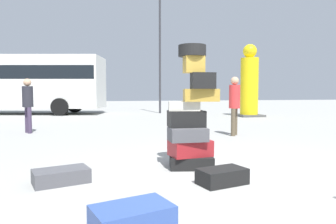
{
  "coord_description": "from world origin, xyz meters",
  "views": [
    {
      "loc": [
        -1.75,
        -3.94,
        1.18
      ],
      "look_at": [
        -0.33,
        2.16,
        0.78
      ],
      "focal_mm": 32.66,
      "sensor_mm": 36.0,
      "label": 1
    }
  ],
  "objects_px": {
    "person_tourist_with_camera": "(234,101)",
    "suitcase_navy_left_side": "(132,219)",
    "suitcase_black_foreground_near": "(222,176)",
    "suitcase_tower": "(191,119)",
    "parked_bus": "(4,81)",
    "lamp_post": "(160,35)",
    "person_bearded_onlooker": "(28,101)",
    "yellow_dummy_statue": "(249,85)",
    "suitcase_charcoal_foreground_far": "(61,176)"
  },
  "relations": [
    {
      "from": "suitcase_black_foreground_near",
      "to": "lamp_post",
      "type": "height_order",
      "value": "lamp_post"
    },
    {
      "from": "person_tourist_with_camera",
      "to": "suitcase_navy_left_side",
      "type": "bearing_deg",
      "value": 6.93
    },
    {
      "from": "yellow_dummy_statue",
      "to": "lamp_post",
      "type": "distance_m",
      "value": 5.86
    },
    {
      "from": "person_tourist_with_camera",
      "to": "lamp_post",
      "type": "xyz_separation_m",
      "value": [
        -0.12,
        9.51,
        3.49
      ]
    },
    {
      "from": "suitcase_navy_left_side",
      "to": "suitcase_charcoal_foreground_far",
      "type": "xyz_separation_m",
      "value": [
        -0.74,
        1.64,
        -0.03
      ]
    },
    {
      "from": "suitcase_charcoal_foreground_far",
      "to": "suitcase_black_foreground_near",
      "type": "xyz_separation_m",
      "value": [
        2.02,
        -0.52,
        0.01
      ]
    },
    {
      "from": "person_tourist_with_camera",
      "to": "yellow_dummy_statue",
      "type": "relative_size",
      "value": 0.45
    },
    {
      "from": "suitcase_charcoal_foreground_far",
      "to": "person_tourist_with_camera",
      "type": "bearing_deg",
      "value": 23.47
    },
    {
      "from": "suitcase_tower",
      "to": "person_tourist_with_camera",
      "type": "relative_size",
      "value": 1.18
    },
    {
      "from": "suitcase_charcoal_foreground_far",
      "to": "parked_bus",
      "type": "xyz_separation_m",
      "value": [
        -4.49,
        14.42,
        1.74
      ]
    },
    {
      "from": "suitcase_tower",
      "to": "suitcase_charcoal_foreground_far",
      "type": "bearing_deg",
      "value": -168.54
    },
    {
      "from": "suitcase_tower",
      "to": "person_tourist_with_camera",
      "type": "xyz_separation_m",
      "value": [
        2.25,
        3.2,
        0.19
      ]
    },
    {
      "from": "suitcase_black_foreground_near",
      "to": "person_bearded_onlooker",
      "type": "bearing_deg",
      "value": 106.25
    },
    {
      "from": "parked_bus",
      "to": "suitcase_charcoal_foreground_far",
      "type": "bearing_deg",
      "value": -59.34
    },
    {
      "from": "suitcase_tower",
      "to": "parked_bus",
      "type": "bearing_deg",
      "value": 114.43
    },
    {
      "from": "person_bearded_onlooker",
      "to": "lamp_post",
      "type": "height_order",
      "value": "lamp_post"
    },
    {
      "from": "suitcase_tower",
      "to": "lamp_post",
      "type": "relative_size",
      "value": 0.27
    },
    {
      "from": "person_bearded_onlooker",
      "to": "lamp_post",
      "type": "relative_size",
      "value": 0.23
    },
    {
      "from": "suitcase_black_foreground_near",
      "to": "parked_bus",
      "type": "relative_size",
      "value": 0.06
    },
    {
      "from": "suitcase_charcoal_foreground_far",
      "to": "person_tourist_with_camera",
      "type": "xyz_separation_m",
      "value": [
        4.14,
        3.59,
        0.86
      ]
    },
    {
      "from": "person_bearded_onlooker",
      "to": "suitcase_navy_left_side",
      "type": "bearing_deg",
      "value": -10.79
    },
    {
      "from": "suitcase_tower",
      "to": "suitcase_charcoal_foreground_far",
      "type": "height_order",
      "value": "suitcase_tower"
    },
    {
      "from": "person_tourist_with_camera",
      "to": "yellow_dummy_statue",
      "type": "xyz_separation_m",
      "value": [
        3.69,
        6.1,
        0.62
      ]
    },
    {
      "from": "suitcase_charcoal_foreground_far",
      "to": "suitcase_black_foreground_near",
      "type": "relative_size",
      "value": 1.12
    },
    {
      "from": "suitcase_black_foreground_near",
      "to": "person_tourist_with_camera",
      "type": "height_order",
      "value": "person_tourist_with_camera"
    },
    {
      "from": "suitcase_navy_left_side",
      "to": "person_bearded_onlooker",
      "type": "xyz_separation_m",
      "value": [
        -2.23,
        7.08,
        0.82
      ]
    },
    {
      "from": "suitcase_navy_left_side",
      "to": "parked_bus",
      "type": "bearing_deg",
      "value": 91.21
    },
    {
      "from": "suitcase_tower",
      "to": "suitcase_charcoal_foreground_far",
      "type": "relative_size",
      "value": 2.78
    },
    {
      "from": "suitcase_black_foreground_near",
      "to": "person_tourist_with_camera",
      "type": "bearing_deg",
      "value": 48.52
    },
    {
      "from": "suitcase_tower",
      "to": "yellow_dummy_statue",
      "type": "height_order",
      "value": "yellow_dummy_statue"
    },
    {
      "from": "yellow_dummy_statue",
      "to": "person_bearded_onlooker",
      "type": "bearing_deg",
      "value": -155.48
    },
    {
      "from": "person_bearded_onlooker",
      "to": "suitcase_tower",
      "type": "bearing_deg",
      "value": 5.5
    },
    {
      "from": "lamp_post",
      "to": "suitcase_charcoal_foreground_far",
      "type": "bearing_deg",
      "value": -107.08
    },
    {
      "from": "suitcase_charcoal_foreground_far",
      "to": "lamp_post",
      "type": "height_order",
      "value": "lamp_post"
    },
    {
      "from": "yellow_dummy_statue",
      "to": "suitcase_charcoal_foreground_far",
      "type": "bearing_deg",
      "value": -128.95
    },
    {
      "from": "lamp_post",
      "to": "person_bearded_onlooker",
      "type": "bearing_deg",
      "value": -125.73
    },
    {
      "from": "suitcase_charcoal_foreground_far",
      "to": "suitcase_black_foreground_near",
      "type": "bearing_deg",
      "value": -31.93
    },
    {
      "from": "suitcase_black_foreground_near",
      "to": "parked_bus",
      "type": "xyz_separation_m",
      "value": [
        -6.51,
        14.95,
        1.73
      ]
    },
    {
      "from": "suitcase_black_foreground_near",
      "to": "suitcase_charcoal_foreground_far",
      "type": "bearing_deg",
      "value": 151.25
    },
    {
      "from": "suitcase_navy_left_side",
      "to": "person_tourist_with_camera",
      "type": "bearing_deg",
      "value": 40.14
    },
    {
      "from": "yellow_dummy_statue",
      "to": "lamp_post",
      "type": "bearing_deg",
      "value": 138.14
    },
    {
      "from": "suitcase_navy_left_side",
      "to": "suitcase_black_foreground_near",
      "type": "distance_m",
      "value": 1.7
    },
    {
      "from": "suitcase_black_foreground_near",
      "to": "parked_bus",
      "type": "bearing_deg",
      "value": 99.31
    },
    {
      "from": "suitcase_black_foreground_near",
      "to": "yellow_dummy_statue",
      "type": "distance_m",
      "value": 11.84
    },
    {
      "from": "suitcase_navy_left_side",
      "to": "suitcase_charcoal_foreground_far",
      "type": "relative_size",
      "value": 0.95
    },
    {
      "from": "parked_bus",
      "to": "person_bearded_onlooker",
      "type": "bearing_deg",
      "value": -58.15
    },
    {
      "from": "person_bearded_onlooker",
      "to": "yellow_dummy_statue",
      "type": "xyz_separation_m",
      "value": [
        9.32,
        4.25,
        0.63
      ]
    },
    {
      "from": "suitcase_tower",
      "to": "suitcase_navy_left_side",
      "type": "distance_m",
      "value": 2.42
    },
    {
      "from": "yellow_dummy_statue",
      "to": "suitcase_navy_left_side",
      "type": "bearing_deg",
      "value": -122.05
    },
    {
      "from": "suitcase_charcoal_foreground_far",
      "to": "yellow_dummy_statue",
      "type": "height_order",
      "value": "yellow_dummy_statue"
    }
  ]
}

